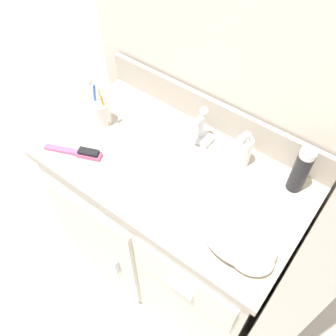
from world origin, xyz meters
TOP-DOWN VIEW (x-y plane):
  - ground_plane at (0.00, 0.00)m, footprint 6.00×6.00m
  - wall_back at (0.00, 0.30)m, footprint 1.08×0.08m
  - vanity at (-0.00, -0.00)m, footprint 0.90×0.51m
  - backsplash at (0.00, 0.24)m, footprint 0.90×0.02m
  - sink_faucet at (0.00, 0.16)m, footprint 0.09×0.09m
  - toothbrush_cup at (-0.33, 0.02)m, footprint 0.08×0.07m
  - soap_dispenser at (0.17, 0.16)m, footprint 0.05×0.06m
  - shaving_cream_can at (0.35, 0.17)m, footprint 0.05×0.05m
  - hairbrush at (-0.28, -0.14)m, footprint 0.20×0.10m
  - hand_towel at (0.32, -0.12)m, footprint 0.23×0.16m

SIDE VIEW (x-z plane):
  - ground_plane at x=0.00m, z-range 0.00..0.00m
  - vanity at x=0.00m, z-range 0.02..0.80m
  - hairbrush at x=-0.28m, z-range 0.78..0.81m
  - hand_towel at x=0.32m, z-range 0.78..0.85m
  - sink_faucet at x=0.00m, z-range 0.76..0.90m
  - toothbrush_cup at x=-0.33m, z-range 0.75..0.92m
  - soap_dispenser at x=0.17m, z-range 0.77..0.91m
  - backsplash at x=0.00m, z-range 0.78..0.90m
  - shaving_cream_can at x=0.35m, z-range 0.78..0.95m
  - wall_back at x=0.00m, z-range 0.00..2.20m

